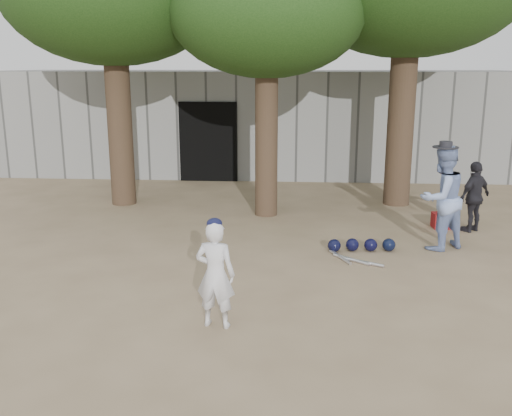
# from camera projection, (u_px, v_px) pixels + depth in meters

# --- Properties ---
(ground) EXTENTS (70.00, 70.00, 0.00)m
(ground) POSITION_uv_depth(u_px,v_px,m) (211.00, 286.00, 8.45)
(ground) COLOR #937C5E
(ground) RESTS_ON ground
(boy_player) EXTENTS (0.54, 0.40, 1.36)m
(boy_player) POSITION_uv_depth(u_px,v_px,m) (215.00, 274.00, 7.00)
(boy_player) COLOR silver
(boy_player) RESTS_ON ground
(spectator_blue) EXTENTS (1.13, 1.06, 1.84)m
(spectator_blue) POSITION_uv_depth(u_px,v_px,m) (442.00, 198.00, 9.94)
(spectator_blue) COLOR #869CD0
(spectator_blue) RESTS_ON ground
(spectator_dark) EXTENTS (0.85, 0.76, 1.39)m
(spectator_dark) POSITION_uv_depth(u_px,v_px,m) (474.00, 197.00, 11.06)
(spectator_dark) COLOR black
(spectator_dark) RESTS_ON ground
(red_bag) EXTENTS (0.44, 0.34, 0.30)m
(red_bag) POSITION_uv_depth(u_px,v_px,m) (443.00, 221.00, 11.41)
(red_bag) COLOR maroon
(red_bag) RESTS_ON ground
(back_building) EXTENTS (16.00, 5.24, 3.00)m
(back_building) POSITION_uv_depth(u_px,v_px,m) (257.00, 119.00, 18.07)
(back_building) COLOR gray
(back_building) RESTS_ON ground
(helmet_row) EXTENTS (1.19, 0.34, 0.23)m
(helmet_row) POSITION_uv_depth(u_px,v_px,m) (362.00, 245.00, 9.98)
(helmet_row) COLOR black
(helmet_row) RESTS_ON ground
(bat_pile) EXTENTS (0.86, 0.78, 0.06)m
(bat_pile) POSITION_uv_depth(u_px,v_px,m) (352.00, 259.00, 9.50)
(bat_pile) COLOR silver
(bat_pile) RESTS_ON ground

